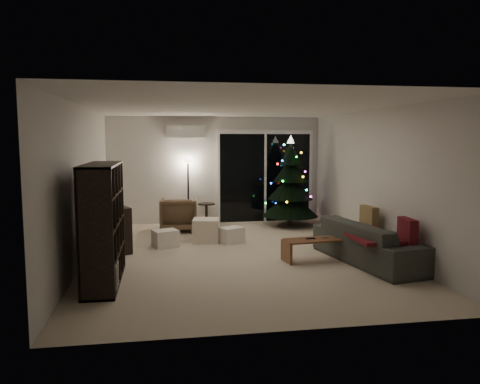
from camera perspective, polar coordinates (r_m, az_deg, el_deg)
The scene contains 18 objects.
room at distance 9.42m, azimuth 0.95°, elevation 0.63°, with size 6.50×7.51×2.60m.
bookshelf at distance 6.68m, azimuth -18.07°, elevation -3.75°, with size 0.42×1.64×1.64m, color black, non-canonical shape.
media_cabinet at distance 8.74m, azimuth -15.99°, elevation -4.14°, with size 0.48×1.29×0.80m, color black.
stereo at distance 8.67m, azimuth -16.09°, elevation -0.97°, with size 0.41×0.48×0.17m, color black.
armchair at distance 10.19m, azimuth -7.47°, elevation -2.71°, with size 0.77×0.79×0.72m, color brown.
ottoman at distance 9.08m, azimuth -4.16°, elevation -4.68°, with size 0.49×0.49×0.44m, color beige.
cardboard_box_a at distance 8.75m, azimuth -9.07°, elevation -5.61°, with size 0.43×0.33×0.31m, color silver.
cardboard_box_b at distance 8.95m, azimuth -1.08°, elevation -5.28°, with size 0.43×0.32×0.30m, color silver.
side_table at distance 10.88m, azimuth -4.12°, elevation -2.68°, with size 0.40×0.40×0.50m, color black.
floor_lamp at distance 10.89m, azimuth -6.32°, elevation 0.03°, with size 0.24×0.24×1.53m, color black.
sofa at distance 7.82m, azimuth 15.72°, elevation -5.89°, with size 2.26×0.88×0.66m, color #434641.
sofa_throw at distance 7.75m, azimuth 15.08°, elevation -4.87°, with size 0.71×1.63×0.05m, color maroon.
cushion_a at distance 8.45m, azimuth 15.44°, elevation -3.13°, with size 0.13×0.43×0.43m, color #98814A.
cushion_b at distance 7.32m, azimuth 19.72°, elevation -4.73°, with size 0.13×0.43×0.43m, color maroon.
coffee_table at distance 7.75m, azimuth 9.66°, elevation -6.95°, with size 1.16×0.41×0.37m, color brown, non-canonical shape.
remote_a at distance 7.66m, azimuth 8.62°, elevation -5.60°, with size 0.15×0.04×0.02m, color black.
remote_b at distance 7.79m, azimuth 10.26°, elevation -5.44°, with size 0.14×0.04×0.02m, color slate.
christmas_tree at distance 10.65m, azimuth 6.16°, elevation 1.32°, with size 1.28×1.28×2.06m, color black.
Camera 1 is at (-1.23, -7.73, 1.96)m, focal length 35.00 mm.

